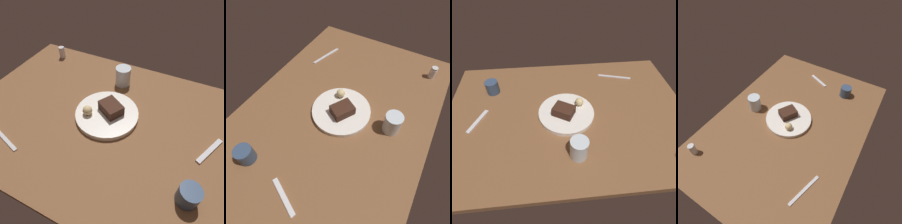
# 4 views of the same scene
# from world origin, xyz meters

# --- Properties ---
(dining_table) EXTENTS (1.20, 0.84, 0.03)m
(dining_table) POSITION_xyz_m (0.00, 0.00, 0.01)
(dining_table) COLOR brown
(dining_table) RESTS_ON ground
(dessert_plate) EXTENTS (0.27, 0.27, 0.02)m
(dessert_plate) POSITION_xyz_m (-0.01, -0.02, 0.04)
(dessert_plate) COLOR white
(dessert_plate) RESTS_ON dining_table
(chocolate_cake_slice) EXTENTS (0.12, 0.11, 0.04)m
(chocolate_cake_slice) POSITION_xyz_m (-0.02, -0.03, 0.07)
(chocolate_cake_slice) COLOR #381E14
(chocolate_cake_slice) RESTS_ON dessert_plate
(bread_roll) EXTENTS (0.04, 0.04, 0.04)m
(bread_roll) POSITION_xyz_m (0.06, 0.02, 0.07)
(bread_roll) COLOR #DBC184
(bread_roll) RESTS_ON dessert_plate
(salt_shaker) EXTENTS (0.03, 0.03, 0.06)m
(salt_shaker) POSITION_xyz_m (0.43, -0.32, 0.06)
(salt_shaker) COLOR silver
(salt_shaker) RESTS_ON dining_table
(water_glass) EXTENTS (0.07, 0.07, 0.09)m
(water_glass) POSITION_xyz_m (0.01, -0.25, 0.08)
(water_glass) COLOR silver
(water_glass) RESTS_ON dining_table
(coffee_cup) EXTENTS (0.07, 0.07, 0.07)m
(coffee_cup) POSITION_xyz_m (-0.39, 0.19, 0.06)
(coffee_cup) COLOR #334766
(coffee_cup) RESTS_ON dining_table
(dessert_spoon) EXTENTS (0.08, 0.14, 0.01)m
(dessert_spoon) POSITION_xyz_m (-0.43, -0.02, 0.03)
(dessert_spoon) COLOR silver
(dessert_spoon) RESTS_ON dining_table
(butter_knife) EXTENTS (0.19, 0.07, 0.01)m
(butter_knife) POSITION_xyz_m (0.31, 0.26, 0.03)
(butter_knife) COLOR silver
(butter_knife) RESTS_ON dining_table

